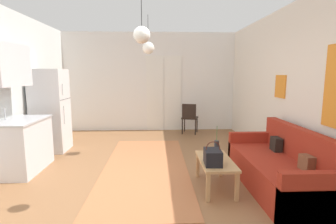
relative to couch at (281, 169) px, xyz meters
The scene contains 13 objects.
ground_plane 2.02m from the couch, behind, with size 5.48×8.31×0.10m, color #8E603D.
wall_back 4.60m from the couch, 116.30° to the left, with size 5.08×0.13×2.81m.
wall_right 1.24m from the couch, 10.03° to the left, with size 0.12×7.91×2.81m.
area_rug 2.21m from the couch, 155.65° to the left, with size 1.46×3.51×0.01m, color #B26B42.
couch is the anchor object (origin of this frame).
coffee_table 0.96m from the couch, behind, with size 0.46×0.90×0.42m.
bamboo_vase 0.97m from the couch, behind, with size 0.07×0.07×0.47m.
handbag 1.08m from the couch, behind, with size 0.24×0.32×0.32m.
refrigerator 4.57m from the couch, 153.54° to the left, with size 0.68×0.64×1.74m.
kitchen_counter 4.22m from the couch, 168.45° to the left, with size 0.62×1.06×2.12m.
accent_chair 3.54m from the couch, 104.67° to the left, with size 0.51×0.50×0.84m.
pendant_lamp_near 2.70m from the couch, behind, with size 0.20×0.20×0.81m.
pendant_lamp_far 3.30m from the couch, 136.44° to the left, with size 0.24×0.24×0.77m.
Camera 1 is at (0.20, -3.52, 1.64)m, focal length 27.17 mm.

